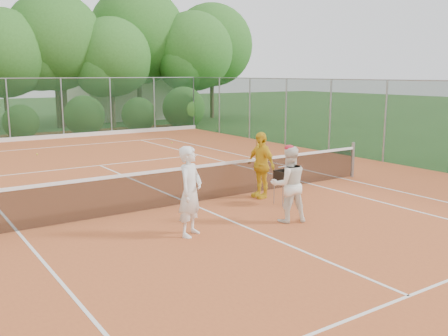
# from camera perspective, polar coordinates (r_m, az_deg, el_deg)

# --- Properties ---
(ground) EXTENTS (120.00, 120.00, 0.00)m
(ground) POSITION_cam_1_polar(r_m,az_deg,el_deg) (12.62, -3.90, -4.17)
(ground) COLOR #224819
(ground) RESTS_ON ground
(clay_court) EXTENTS (18.00, 36.00, 0.02)m
(clay_court) POSITION_cam_1_polar(r_m,az_deg,el_deg) (12.61, -3.90, -4.13)
(clay_court) COLOR #B6572A
(clay_court) RESTS_ON ground
(club_building) EXTENTS (8.00, 5.00, 3.00)m
(club_building) POSITION_cam_1_polar(r_m,az_deg,el_deg) (37.75, -10.52, 7.93)
(club_building) COLOR beige
(club_building) RESTS_ON ground
(tennis_net) EXTENTS (11.97, 0.10, 1.10)m
(tennis_net) POSITION_cam_1_polar(r_m,az_deg,el_deg) (12.49, -3.93, -1.81)
(tennis_net) COLOR gray
(tennis_net) RESTS_ON clay_court
(player_white) EXTENTS (0.80, 0.73, 1.82)m
(player_white) POSITION_cam_1_polar(r_m,az_deg,el_deg) (9.97, -3.88, -2.69)
(player_white) COLOR white
(player_white) RESTS_ON clay_court
(player_center_grp) EXTENTS (0.99, 0.88, 1.71)m
(player_center_grp) POSITION_cam_1_polar(r_m,az_deg,el_deg) (10.99, 7.39, -1.83)
(player_center_grp) COLOR white
(player_center_grp) RESTS_ON clay_court
(player_yellow) EXTENTS (0.45, 1.03, 1.74)m
(player_yellow) POSITION_cam_1_polar(r_m,az_deg,el_deg) (13.08, 4.22, 0.36)
(player_yellow) COLOR gold
(player_yellow) RESTS_ON clay_court
(ball_hopper) EXTENTS (0.38, 0.38, 0.86)m
(ball_hopper) POSITION_cam_1_polar(r_m,az_deg,el_deg) (12.46, 6.87, -1.09)
(ball_hopper) COLOR gray
(ball_hopper) RESTS_ON clay_court
(stray_ball_a) EXTENTS (0.07, 0.07, 0.07)m
(stray_ball_a) POSITION_cam_1_polar(r_m,az_deg,el_deg) (21.38, -20.58, 1.48)
(stray_ball_a) COLOR gold
(stray_ball_a) RESTS_ON clay_court
(stray_ball_c) EXTENTS (0.07, 0.07, 0.07)m
(stray_ball_c) POSITION_cam_1_polar(r_m,az_deg,el_deg) (23.54, -5.98, 2.91)
(stray_ball_c) COLOR #C0E234
(stray_ball_c) RESTS_ON clay_court
(court_markings) EXTENTS (11.03, 23.83, 0.01)m
(court_markings) POSITION_cam_1_polar(r_m,az_deg,el_deg) (12.61, -3.90, -4.07)
(court_markings) COLOR white
(court_markings) RESTS_ON clay_court
(fence_back) EXTENTS (18.07, 0.07, 3.00)m
(fence_back) POSITION_cam_1_polar(r_m,az_deg,el_deg) (26.33, -20.69, 6.31)
(fence_back) COLOR #19381E
(fence_back) RESTS_ON clay_court
(tropical_treeline) EXTENTS (32.10, 8.49, 15.03)m
(tropical_treeline) POSITION_cam_1_polar(r_m,az_deg,el_deg) (31.74, -20.84, 13.45)
(tropical_treeline) COLOR brown
(tropical_treeline) RESTS_ON ground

